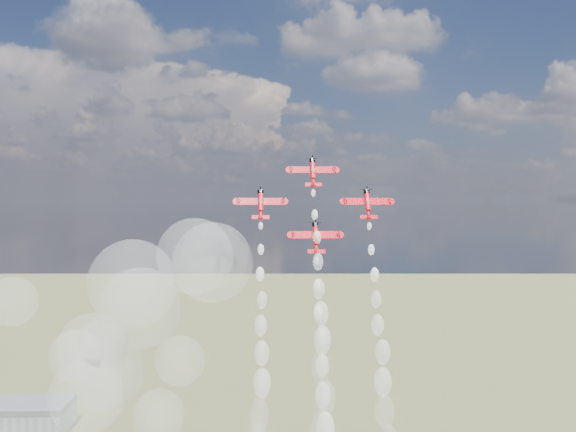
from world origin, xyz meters
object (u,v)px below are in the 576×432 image
(plane_slot, at_px, (316,237))
(plane_left, at_px, (261,204))
(hangar, at_px, (16,416))
(plane_right, at_px, (368,204))
(plane_lead, at_px, (313,172))

(plane_slot, bearing_deg, plane_left, 160.81)
(hangar, bearing_deg, plane_right, -50.42)
(hangar, height_order, plane_lead, plane_lead)
(plane_left, relative_size, plane_right, 1.00)
(plane_slot, bearing_deg, plane_lead, 90.00)
(hangar, relative_size, plane_left, 4.56)
(plane_lead, bearing_deg, plane_right, -19.19)
(hangar, distance_m, plane_lead, 237.57)
(hangar, height_order, plane_right, plane_right)
(plane_left, height_order, plane_slot, plane_left)
(plane_lead, relative_size, plane_left, 1.00)
(hangar, xyz_separation_m, plane_right, (141.24, -170.86, 102.31))
(plane_lead, distance_m, plane_slot, 17.16)
(hangar, bearing_deg, plane_lead, -52.25)
(hangar, height_order, plane_slot, plane_slot)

